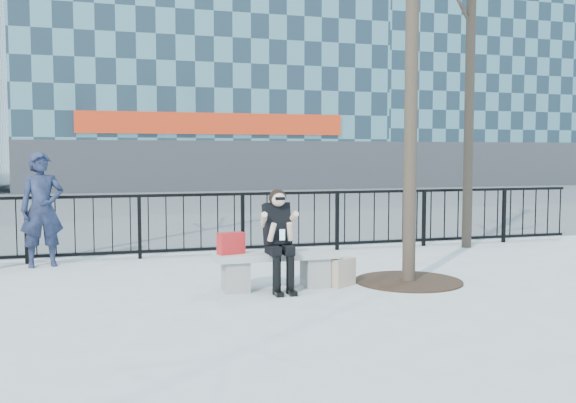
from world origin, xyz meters
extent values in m
plane|color=#9B9A96|center=(0.00, 0.00, 0.00)|extent=(120.00, 120.00, 0.00)
cube|color=#474747|center=(0.00, 15.00, 0.00)|extent=(60.00, 23.00, 0.01)
cube|color=black|center=(0.00, 3.00, 1.08)|extent=(14.00, 0.05, 0.05)
cube|color=black|center=(0.00, 3.00, 0.12)|extent=(14.00, 0.05, 0.05)
cube|color=#2D2D30|center=(3.00, 21.96, 1.20)|extent=(18.00, 0.08, 2.40)
cube|color=#A9240B|center=(3.00, 21.90, 3.20)|extent=(12.60, 0.12, 1.00)
cube|color=slate|center=(20.00, 27.00, 10.00)|extent=(16.00, 10.00, 20.00)
cube|color=#2D2D30|center=(20.00, 21.96, 1.20)|extent=(16.00, 0.08, 2.40)
cylinder|color=black|center=(1.90, -0.10, 3.75)|extent=(0.18, 0.18, 7.50)
cylinder|color=black|center=(4.50, 2.60, 3.50)|extent=(0.18, 0.18, 7.00)
cylinder|color=black|center=(1.90, -0.10, 0.01)|extent=(1.50, 1.50, 0.02)
cube|color=slate|center=(-0.55, 0.00, 0.20)|extent=(0.32, 0.38, 0.40)
cube|color=slate|center=(0.55, 0.00, 0.20)|extent=(0.32, 0.38, 0.40)
cube|color=gray|center=(0.00, 0.00, 0.45)|extent=(1.65, 0.46, 0.09)
cube|color=red|center=(-0.61, 0.02, 0.63)|extent=(0.37, 0.24, 0.28)
cube|color=tan|center=(0.91, -0.10, 0.19)|extent=(0.42, 0.34, 0.38)
imported|color=black|center=(-3.12, 2.66, 0.91)|extent=(0.74, 0.57, 1.83)
camera|label=1|loc=(-2.22, -8.15, 1.80)|focal=40.00mm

